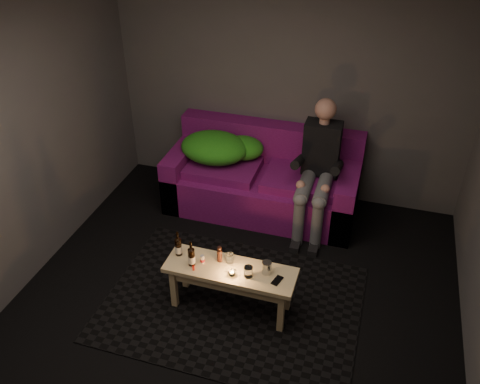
% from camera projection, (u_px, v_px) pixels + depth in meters
% --- Properties ---
extents(floor, '(4.50, 4.50, 0.00)m').
position_uv_depth(floor, '(228.00, 319.00, 4.53)').
color(floor, black).
rests_on(floor, ground).
extents(room, '(4.50, 4.50, 4.50)m').
position_uv_depth(room, '(243.00, 131.00, 4.00)').
color(room, silver).
rests_on(room, ground).
extents(rug, '(2.32, 1.69, 0.01)m').
position_uv_depth(rug, '(232.00, 303.00, 4.70)').
color(rug, black).
rests_on(rug, floor).
extents(sofa, '(2.13, 0.96, 0.91)m').
position_uv_depth(sofa, '(264.00, 181.00, 5.84)').
color(sofa, '#650D51').
rests_on(sofa, floor).
extents(green_blanket, '(0.94, 0.64, 0.32)m').
position_uv_depth(green_blanket, '(220.00, 148.00, 5.76)').
color(green_blanket, '#1D8F1A').
rests_on(green_blanket, sofa).
extents(person, '(0.38, 0.88, 1.42)m').
position_uv_depth(person, '(318.00, 166.00, 5.32)').
color(person, black).
rests_on(person, sofa).
extents(coffee_table, '(1.16, 0.37, 0.47)m').
position_uv_depth(coffee_table, '(230.00, 276.00, 4.44)').
color(coffee_table, '#EBC189').
rests_on(coffee_table, rug).
extents(beer_bottle_a, '(0.06, 0.06, 0.25)m').
position_uv_depth(beer_bottle_a, '(178.00, 246.00, 4.50)').
color(beer_bottle_a, black).
rests_on(beer_bottle_a, coffee_table).
extents(beer_bottle_b, '(0.06, 0.06, 0.25)m').
position_uv_depth(beer_bottle_b, '(191.00, 256.00, 4.39)').
color(beer_bottle_b, black).
rests_on(beer_bottle_b, coffee_table).
extents(salt_shaker, '(0.05, 0.05, 0.08)m').
position_uv_depth(salt_shaker, '(202.00, 259.00, 4.44)').
color(salt_shaker, silver).
rests_on(salt_shaker, coffee_table).
extents(pepper_mill, '(0.06, 0.06, 0.13)m').
position_uv_depth(pepper_mill, '(220.00, 255.00, 4.44)').
color(pepper_mill, black).
rests_on(pepper_mill, coffee_table).
extents(tumbler_back, '(0.09, 0.09, 0.09)m').
position_uv_depth(tumbler_back, '(230.00, 258.00, 4.45)').
color(tumbler_back, white).
rests_on(tumbler_back, coffee_table).
extents(tealight, '(0.05, 0.05, 0.04)m').
position_uv_depth(tealight, '(232.00, 273.00, 4.32)').
color(tealight, white).
rests_on(tealight, coffee_table).
extents(tumbler_front, '(0.09, 0.09, 0.10)m').
position_uv_depth(tumbler_front, '(248.00, 272.00, 4.29)').
color(tumbler_front, white).
rests_on(tumbler_front, coffee_table).
extents(steel_cup, '(0.11, 0.11, 0.12)m').
position_uv_depth(steel_cup, '(267.00, 267.00, 4.32)').
color(steel_cup, '#B6B7BD').
rests_on(steel_cup, coffee_table).
extents(smartphone, '(0.09, 0.14, 0.01)m').
position_uv_depth(smartphone, '(277.00, 280.00, 4.27)').
color(smartphone, black).
rests_on(smartphone, coffee_table).
extents(red_lighter, '(0.04, 0.07, 0.01)m').
position_uv_depth(red_lighter, '(193.00, 268.00, 4.40)').
color(red_lighter, red).
rests_on(red_lighter, coffee_table).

